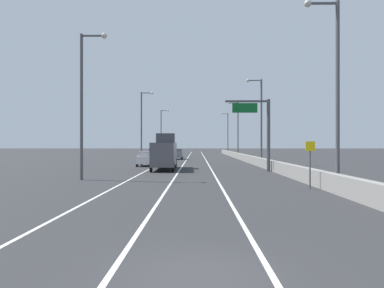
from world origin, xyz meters
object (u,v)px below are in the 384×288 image
Objects in this scene: overhead_sign_gantry at (261,126)px; lamp_post_left_near at (84,97)px; lamp_post_right_third at (237,126)px; box_truck at (165,153)px; lamp_post_right_fourth at (227,131)px; car_blue_1 at (155,156)px; car_white_0 at (145,159)px; lamp_post_right_second at (260,116)px; lamp_post_left_far at (162,130)px; speed_advisory_sign at (310,161)px; lamp_post_left_mid at (143,122)px; lamp_post_right_near at (334,82)px; car_gray_2 at (178,154)px.

lamp_post_left_near is (-15.60, -8.81, 1.85)m from overhead_sign_gantry.
lamp_post_right_third reaches higher than box_truck.
lamp_post_right_fourth is 59.48m from box_truck.
car_white_0 is at bearing -94.73° from car_blue_1.
lamp_post_right_third is 1.00× the size of lamp_post_right_fourth.
lamp_post_right_second is 44.69m from lamp_post_left_far.
lamp_post_left_near is 24.19m from car_blue_1.
lamp_post_right_third is 1.34× the size of box_truck.
box_truck is (-10.77, 16.52, 0.10)m from speed_advisory_sign.
overhead_sign_gantry is 0.65× the size of lamp_post_right_second.
speed_advisory_sign is 0.26× the size of lamp_post_left_far.
box_truck is at bearing 166.15° from overhead_sign_gantry.
speed_advisory_sign is 74.73m from lamp_post_right_fourth.
lamp_post_right_fourth is (1.78, 60.59, 1.85)m from overhead_sign_gantry.
lamp_post_left_mid reaches higher than car_white_0.
lamp_post_right_second reaches higher than speed_advisory_sign.
lamp_post_right_second is at bearing 47.85° from lamp_post_left_near.
lamp_post_left_far is at bearing 96.17° from box_truck.
lamp_post_right_third reaches higher than car_white_0.
lamp_post_left_far is at bearing 112.83° from lamp_post_right_second.
lamp_post_right_near is 1.00× the size of lamp_post_left_far.
speed_advisory_sign is 43.84m from car_gray_2.
lamp_post_left_near is at bearing -98.05° from car_gray_2.
lamp_post_right_fourth is at bearing 73.84° from car_white_0.
lamp_post_right_near is 68.52m from lamp_post_left_far.
lamp_post_right_fourth and lamp_post_left_near have the same top height.
lamp_post_right_fourth and lamp_post_left_mid have the same top height.
lamp_post_right_fourth is 1.00× the size of lamp_post_left_near.
car_blue_1 is 14.15m from car_gray_2.
lamp_post_right_fourth reaches higher than car_white_0.
speed_advisory_sign is at bearing -93.00° from lamp_post_right_second.
lamp_post_right_second and lamp_post_right_fourth have the same top height.
car_gray_2 is at bearing 123.51° from lamp_post_right_second.
lamp_post_left_far is 1.34× the size of box_truck.
car_gray_2 is at bearing 52.81° from lamp_post_left_mid.
lamp_post_right_near is 75.40m from lamp_post_right_fourth.
speed_advisory_sign reaches higher than car_gray_2.
lamp_post_right_fourth reaches higher than overhead_sign_gantry.
speed_advisory_sign is 0.26× the size of lamp_post_right_fourth.
car_blue_1 is (2.76, 23.39, -5.52)m from lamp_post_left_near.
overhead_sign_gantry is 53.86m from lamp_post_left_far.
car_gray_2 is at bearing 105.40° from lamp_post_right_near.
car_blue_1 is at bearing -107.63° from lamp_post_right_fourth.
car_blue_1 is (-14.62, -46.01, -5.52)m from lamp_post_right_fourth.
lamp_post_left_near is at bearing -96.73° from car_blue_1.
lamp_post_left_mid is at bearing 147.75° from lamp_post_right_second.
lamp_post_left_far is at bearing 94.30° from car_blue_1.
car_gray_2 is 25.98m from box_truck.
car_white_0 is at bearing -86.99° from lamp_post_left_far.
lamp_post_left_near is at bearing -111.24° from lamp_post_right_third.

